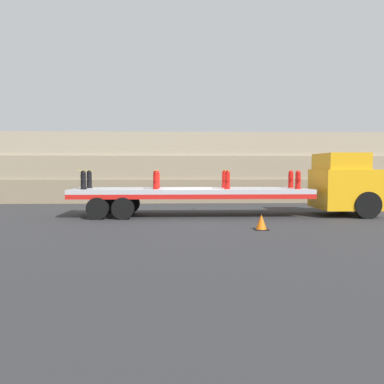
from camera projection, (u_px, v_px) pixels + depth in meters
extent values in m
plane|color=#2D2D30|center=(191.00, 216.00, 16.88)|extent=(120.00, 120.00, 0.00)
cube|color=#84755B|center=(188.00, 190.00, 24.24)|extent=(60.00, 3.00, 1.46)
cube|color=gray|center=(188.00, 168.00, 24.29)|extent=(60.00, 3.00, 1.46)
cube|color=tan|center=(188.00, 145.00, 24.35)|extent=(60.00, 3.00, 1.46)
cube|color=orange|center=(345.00, 189.00, 17.03)|extent=(2.58, 2.49, 1.77)
cube|color=orange|center=(340.00, 161.00, 16.95)|extent=(1.81, 2.29, 0.72)
cube|color=black|center=(361.00, 181.00, 17.03)|extent=(1.03, 2.19, 0.99)
cylinder|color=black|center=(367.00, 205.00, 15.91)|extent=(1.15, 0.28, 1.15)
cylinder|color=black|center=(343.00, 200.00, 18.27)|extent=(1.15, 0.28, 1.15)
cube|color=#B2B2B7|center=(191.00, 191.00, 16.81)|extent=(10.55, 2.40, 0.19)
cube|color=red|center=(192.00, 197.00, 15.66)|extent=(10.55, 0.08, 0.20)
cube|color=red|center=(191.00, 193.00, 17.98)|extent=(10.55, 0.08, 0.20)
cylinder|color=black|center=(123.00, 208.00, 15.66)|extent=(0.93, 0.30, 0.93)
cylinder|color=black|center=(130.00, 203.00, 17.86)|extent=(0.93, 0.30, 0.93)
cylinder|color=black|center=(98.00, 208.00, 15.62)|extent=(0.93, 0.30, 0.93)
cylinder|color=black|center=(108.00, 203.00, 17.83)|extent=(0.93, 0.30, 0.93)
cylinder|color=black|center=(83.00, 189.00, 16.13)|extent=(0.29, 0.29, 0.03)
cylinder|color=black|center=(83.00, 182.00, 16.11)|extent=(0.23, 0.23, 0.65)
sphere|color=black|center=(83.00, 173.00, 16.08)|extent=(0.22, 0.22, 0.22)
cylinder|color=black|center=(82.00, 180.00, 15.91)|extent=(0.10, 0.15, 0.10)
cylinder|color=black|center=(84.00, 180.00, 16.29)|extent=(0.10, 0.15, 0.10)
cylinder|color=black|center=(89.00, 188.00, 17.18)|extent=(0.29, 0.29, 0.03)
cylinder|color=black|center=(89.00, 181.00, 17.16)|extent=(0.23, 0.23, 0.65)
sphere|color=black|center=(89.00, 173.00, 17.14)|extent=(0.22, 0.22, 0.22)
cylinder|color=black|center=(88.00, 179.00, 16.96)|extent=(0.10, 0.15, 0.10)
cylinder|color=black|center=(90.00, 179.00, 17.35)|extent=(0.10, 0.15, 0.10)
cylinder|color=red|center=(156.00, 189.00, 16.23)|extent=(0.29, 0.29, 0.03)
cylinder|color=red|center=(156.00, 182.00, 16.21)|extent=(0.23, 0.23, 0.65)
sphere|color=red|center=(156.00, 173.00, 16.18)|extent=(0.22, 0.22, 0.22)
cylinder|color=red|center=(155.00, 180.00, 16.01)|extent=(0.10, 0.15, 0.10)
cylinder|color=red|center=(156.00, 180.00, 16.39)|extent=(0.10, 0.15, 0.10)
cylinder|color=red|center=(157.00, 188.00, 17.28)|extent=(0.29, 0.29, 0.03)
cylinder|color=red|center=(157.00, 181.00, 17.26)|extent=(0.23, 0.23, 0.65)
sphere|color=red|center=(157.00, 173.00, 17.24)|extent=(0.22, 0.22, 0.22)
cylinder|color=red|center=(157.00, 179.00, 17.07)|extent=(0.10, 0.15, 0.10)
cylinder|color=red|center=(157.00, 179.00, 17.45)|extent=(0.10, 0.15, 0.10)
cylinder|color=red|center=(227.00, 189.00, 16.33)|extent=(0.29, 0.29, 0.03)
cylinder|color=red|center=(227.00, 182.00, 16.31)|extent=(0.23, 0.23, 0.65)
sphere|color=red|center=(227.00, 173.00, 16.28)|extent=(0.22, 0.22, 0.22)
cylinder|color=red|center=(228.00, 180.00, 16.11)|extent=(0.10, 0.15, 0.10)
cylinder|color=red|center=(227.00, 180.00, 16.49)|extent=(0.10, 0.15, 0.10)
cylinder|color=red|center=(224.00, 187.00, 17.38)|extent=(0.29, 0.29, 0.03)
cylinder|color=red|center=(224.00, 181.00, 17.36)|extent=(0.23, 0.23, 0.65)
sphere|color=red|center=(224.00, 173.00, 17.34)|extent=(0.22, 0.22, 0.22)
cylinder|color=red|center=(225.00, 179.00, 17.17)|extent=(0.10, 0.15, 0.10)
cylinder|color=red|center=(224.00, 179.00, 17.55)|extent=(0.10, 0.15, 0.10)
cylinder|color=red|center=(298.00, 189.00, 16.43)|extent=(0.29, 0.29, 0.03)
cylinder|color=red|center=(298.00, 181.00, 16.41)|extent=(0.23, 0.23, 0.65)
sphere|color=red|center=(298.00, 173.00, 16.38)|extent=(0.22, 0.22, 0.22)
cylinder|color=red|center=(299.00, 180.00, 16.21)|extent=(0.10, 0.15, 0.10)
cylinder|color=red|center=(297.00, 180.00, 16.59)|extent=(0.10, 0.15, 0.10)
cylinder|color=red|center=(291.00, 187.00, 17.48)|extent=(0.29, 0.29, 0.03)
cylinder|color=red|center=(291.00, 181.00, 17.46)|extent=(0.23, 0.23, 0.65)
sphere|color=red|center=(291.00, 173.00, 17.44)|extent=(0.22, 0.22, 0.22)
cylinder|color=red|center=(292.00, 179.00, 17.27)|extent=(0.10, 0.15, 0.10)
cylinder|color=red|center=(290.00, 179.00, 17.65)|extent=(0.10, 0.15, 0.10)
cube|color=yellow|center=(86.00, 170.00, 16.60)|extent=(0.05, 2.60, 0.01)
cube|color=yellow|center=(156.00, 170.00, 16.70)|extent=(0.05, 2.60, 0.01)
cube|color=yellow|center=(226.00, 170.00, 16.80)|extent=(0.05, 2.60, 0.01)
cube|color=black|center=(261.00, 229.00, 13.07)|extent=(0.49, 0.49, 0.03)
cone|color=orange|center=(261.00, 222.00, 13.05)|extent=(0.38, 0.38, 0.51)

